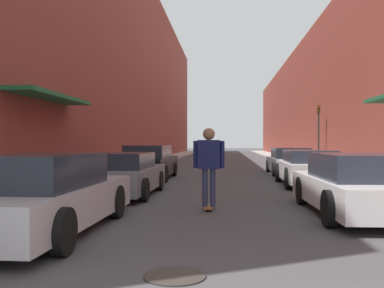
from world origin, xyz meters
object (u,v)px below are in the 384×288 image
parked_car_right_1 (308,168)px  manhole_cover (175,276)px  parked_car_left_1 (120,175)px  parked_car_right_0 (360,185)px  parked_car_right_2 (290,161)px  traffic_light (318,128)px  skateboarder (209,159)px  parked_car_left_0 (41,195)px  parked_car_left_2 (149,163)px

parked_car_right_1 → manhole_cover: size_ratio=6.03×
manhole_cover → parked_car_right_1: bearing=71.5°
parked_car_left_1 → manhole_cover: bearing=-71.2°
parked_car_right_0 → parked_car_right_2: 10.98m
parked_car_right_0 → traffic_light: (2.47, 15.49, 1.63)m
parked_car_right_2 → parked_car_right_1: bearing=-91.5°
traffic_light → skateboarder: bearing=-110.5°
parked_car_right_2 → traffic_light: 5.31m
parked_car_left_1 → skateboarder: size_ratio=2.23×
parked_car_left_0 → skateboarder: (2.67, 2.66, 0.49)m
parked_car_left_2 → parked_car_left_0: bearing=-89.9°
skateboarder → traffic_light: 16.04m
parked_car_right_0 → manhole_cover: parked_car_right_0 is taller
parked_car_left_2 → skateboarder: size_ratio=2.56×
parked_car_left_0 → manhole_cover: parked_car_left_0 is taller
parked_car_right_0 → traffic_light: traffic_light is taller
parked_car_left_0 → parked_car_right_0: (5.78, 2.16, -0.02)m
parked_car_right_1 → manhole_cover: parked_car_right_1 is taller
parked_car_left_2 → parked_car_right_0: parked_car_left_2 is taller
parked_car_right_0 → skateboarder: bearing=170.9°
parked_car_left_2 → parked_car_right_1: size_ratio=1.10×
parked_car_right_1 → skateboarder: 6.33m
parked_car_left_1 → skateboarder: (2.57, -2.25, 0.53)m
parked_car_right_1 → skateboarder: (-3.20, -5.44, 0.52)m
parked_car_left_0 → parked_car_left_2: size_ratio=0.99×
parked_car_left_0 → traffic_light: size_ratio=1.34×
parked_car_right_1 → parked_car_right_2: size_ratio=1.01×
parked_car_right_2 → skateboarder: size_ratio=2.30×
parked_car_left_0 → parked_car_left_1: 4.91m
parked_car_right_1 → parked_car_left_0: bearing=-125.9°
manhole_cover → parked_car_right_0: bearing=52.0°
manhole_cover → traffic_light: (5.79, 19.73, 2.23)m
parked_car_left_2 → parked_car_right_2: bearing=26.3°
parked_car_right_1 → parked_car_right_2: bearing=88.5°
parked_car_right_0 → parked_car_left_2: bearing=126.0°
skateboarder → parked_car_right_1: bearing=59.5°
parked_car_left_1 → parked_car_right_1: 6.60m
parked_car_right_1 → parked_car_right_2: 5.04m
parked_car_right_0 → parked_car_right_2: (0.22, 10.97, -0.02)m
parked_car_right_1 → parked_car_left_1: bearing=-151.1°
skateboarder → parked_car_right_2: bearing=72.3°
parked_car_left_0 → manhole_cover: bearing=-40.1°
parked_car_left_1 → parked_car_right_0: size_ratio=0.90×
parked_car_right_2 → traffic_light: traffic_light is taller
skateboarder → parked_car_left_0: bearing=-135.1°
parked_car_left_1 → parked_car_right_0: parked_car_right_0 is taller
parked_car_left_2 → parked_car_right_2: (6.03, 2.97, -0.07)m
traffic_light → parked_car_left_0: bearing=-115.1°
parked_car_left_1 → parked_car_right_2: 10.13m
parked_car_left_0 → parked_car_right_0: bearing=20.5°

